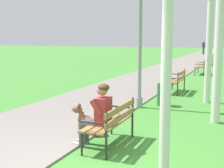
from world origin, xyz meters
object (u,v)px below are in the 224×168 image
object	(u,v)px
person_seated_on_near_bench	(98,113)
dog_brown	(88,124)
park_bench_far	(202,65)
park_bench_furthest	(211,58)
park_bench_mid	(177,79)
park_bench_near	(112,120)
litter_bin	(163,94)
lamp_post_near	(140,36)
pedestrian_distant	(204,48)

from	to	relation	value
person_seated_on_near_bench	dog_brown	distance (m)	0.91
park_bench_far	park_bench_furthest	world-z (taller)	same
park_bench_mid	park_bench_furthest	world-z (taller)	same
park_bench_near	park_bench_furthest	bearing A→B (deg)	89.91
park_bench_near	person_seated_on_near_bench	world-z (taller)	person_seated_on_near_bench
person_seated_on_near_bench	litter_bin	bearing A→B (deg)	86.50
park_bench_near	park_bench_mid	world-z (taller)	same
dog_brown	litter_bin	xyz separation A→B (m)	(0.78, 3.55, 0.09)
dog_brown	lamp_post_near	distance (m)	3.56
park_bench_far	park_bench_near	bearing A→B (deg)	-90.63
park_bench_near	park_bench_furthest	distance (m)	19.55
park_bench_mid	pedestrian_distant	world-z (taller)	pedestrian_distant
park_bench_near	pedestrian_distant	bearing A→B (deg)	93.75
dog_brown	pedestrian_distant	distance (m)	33.59
park_bench_near	person_seated_on_near_bench	distance (m)	0.33
person_seated_on_near_bench	lamp_post_near	world-z (taller)	lamp_post_near
park_bench_mid	dog_brown	xyz separation A→B (m)	(-0.71, -6.03, -0.25)
park_bench_mid	litter_bin	distance (m)	2.48
person_seated_on_near_bench	park_bench_furthest	bearing A→B (deg)	89.31
park_bench_near	person_seated_on_near_bench	bearing A→B (deg)	-137.80
park_bench_mid	lamp_post_near	size ratio (longest dim) A/B	0.36
park_bench_far	pedestrian_distant	xyz separation A→B (m)	(-2.37, 21.02, 0.33)
park_bench_far	dog_brown	size ratio (longest dim) A/B	1.82
dog_brown	lamp_post_near	xyz separation A→B (m)	(0.18, 3.03, 1.87)
park_bench_near	park_bench_far	size ratio (longest dim) A/B	1.00
litter_bin	park_bench_furthest	bearing A→B (deg)	90.06
lamp_post_near	litter_bin	size ratio (longest dim) A/B	5.88
dog_brown	pedestrian_distant	world-z (taller)	pedestrian_distant
pedestrian_distant	park_bench_far	bearing A→B (deg)	-83.57
park_bench_far	dog_brown	world-z (taller)	park_bench_far
dog_brown	pedestrian_distant	bearing A→B (deg)	92.55
park_bench_near	dog_brown	distance (m)	0.88
park_bench_mid	lamp_post_near	world-z (taller)	lamp_post_near
dog_brown	litter_bin	size ratio (longest dim) A/B	1.18
park_bench_near	litter_bin	distance (m)	3.98
litter_bin	pedestrian_distant	distance (m)	30.09
litter_bin	park_bench_mid	bearing A→B (deg)	91.70
park_bench_near	pedestrian_distant	xyz separation A→B (m)	(-2.23, 33.98, 0.33)
lamp_post_near	park_bench_furthest	bearing A→B (deg)	87.93
pedestrian_distant	litter_bin	bearing A→B (deg)	-85.66
dog_brown	lamp_post_near	bearing A→B (deg)	86.57
park_bench_mid	pedestrian_distant	bearing A→B (deg)	94.57
dog_brown	park_bench_mid	bearing A→B (deg)	83.33
person_seated_on_near_bench	litter_bin	distance (m)	4.18
park_bench_furthest	litter_bin	size ratio (longest dim) A/B	2.14
litter_bin	park_bench_far	bearing A→B (deg)	89.39
park_bench_near	park_bench_furthest	world-z (taller)	same
park_bench_furthest	person_seated_on_near_bench	bearing A→B (deg)	-90.69
park_bench_near	pedestrian_distant	distance (m)	34.05
park_bench_near	dog_brown	world-z (taller)	park_bench_near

